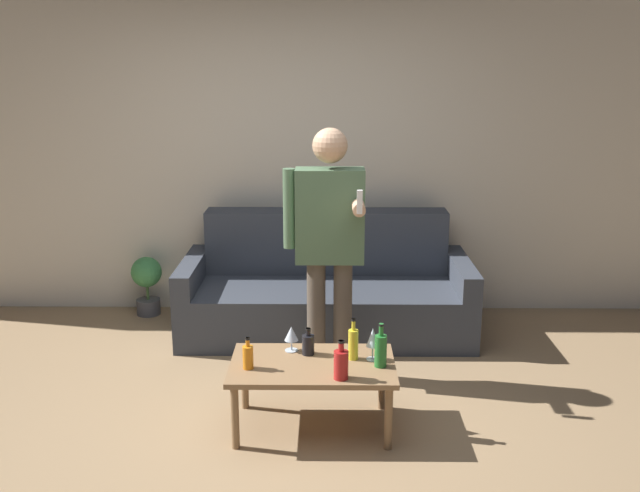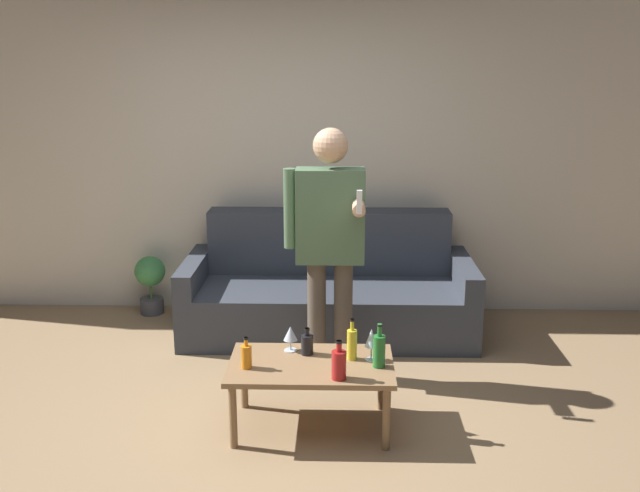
{
  "view_description": "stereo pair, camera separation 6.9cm",
  "coord_description": "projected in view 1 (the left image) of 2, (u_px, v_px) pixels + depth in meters",
  "views": [
    {
      "loc": [
        0.36,
        -3.55,
        2.06
      ],
      "look_at": [
        0.32,
        0.67,
        0.95
      ],
      "focal_mm": 40.0,
      "sensor_mm": 36.0,
      "label": 1
    },
    {
      "loc": [
        0.43,
        -3.54,
        2.06
      ],
      "look_at": [
        0.32,
        0.67,
        0.95
      ],
      "focal_mm": 40.0,
      "sensor_mm": 36.0,
      "label": 2
    }
  ],
  "objects": [
    {
      "name": "bottle_red",
      "position": [
        381.0,
        350.0,
        3.95
      ],
      "size": [
        0.07,
        0.07,
        0.25
      ],
      "color": "#23752D",
      "rests_on": "coffee_table"
    },
    {
      "name": "bottle_green",
      "position": [
        308.0,
        344.0,
        4.12
      ],
      "size": [
        0.07,
        0.07,
        0.16
      ],
      "color": "black",
      "rests_on": "coffee_table"
    },
    {
      "name": "wine_glass_near",
      "position": [
        291.0,
        334.0,
        4.16
      ],
      "size": [
        0.08,
        0.08,
        0.15
      ],
      "color": "silver",
      "rests_on": "coffee_table"
    },
    {
      "name": "coffee_table",
      "position": [
        312.0,
        370.0,
        4.03
      ],
      "size": [
        0.93,
        0.57,
        0.4
      ],
      "color": "#8E6B47",
      "rests_on": "ground_plane"
    },
    {
      "name": "bottle_orange",
      "position": [
        248.0,
        356.0,
        3.93
      ],
      "size": [
        0.06,
        0.06,
        0.18
      ],
      "color": "orange",
      "rests_on": "coffee_table"
    },
    {
      "name": "potted_plant",
      "position": [
        147.0,
        280.0,
        5.86
      ],
      "size": [
        0.25,
        0.25,
        0.49
      ],
      "color": "#4C4C51",
      "rests_on": "ground_plane"
    },
    {
      "name": "ground_plane",
      "position": [
        261.0,
        442.0,
        3.96
      ],
      "size": [
        16.0,
        16.0,
        0.0
      ],
      "primitive_type": "plane",
      "color": "#997A56"
    },
    {
      "name": "couch",
      "position": [
        326.0,
        291.0,
        5.54
      ],
      "size": [
        2.19,
        0.94,
        0.9
      ],
      "color": "#383D47",
      "rests_on": "ground_plane"
    },
    {
      "name": "wall_back",
      "position": [
        283.0,
        149.0,
        5.77
      ],
      "size": [
        8.0,
        0.06,
        2.7
      ],
      "color": "beige",
      "rests_on": "ground_plane"
    },
    {
      "name": "bottle_yellow",
      "position": [
        353.0,
        343.0,
        4.04
      ],
      "size": [
        0.06,
        0.06,
        0.24
      ],
      "color": "yellow",
      "rests_on": "coffee_table"
    },
    {
      "name": "bottle_dark",
      "position": [
        341.0,
        364.0,
        3.8
      ],
      "size": [
        0.08,
        0.08,
        0.22
      ],
      "color": "#B21E1E",
      "rests_on": "coffee_table"
    },
    {
      "name": "wine_glass_far",
      "position": [
        373.0,
        338.0,
        4.03
      ],
      "size": [
        0.07,
        0.07,
        0.19
      ],
      "color": "silver",
      "rests_on": "coffee_table"
    },
    {
      "name": "person_standing_front",
      "position": [
        329.0,
        236.0,
        4.53
      ],
      "size": [
        0.51,
        0.43,
        1.65
      ],
      "color": "brown",
      "rests_on": "ground_plane"
    }
  ]
}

